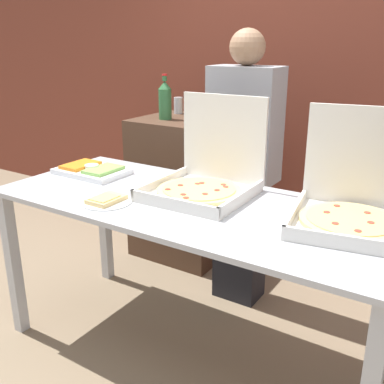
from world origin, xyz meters
name	(u,v)px	position (x,y,z in m)	size (l,w,h in m)	color
ground_plane	(192,352)	(0.00, 0.00, 0.00)	(16.00, 16.00, 0.00)	#847056
brick_wall_behind	(317,65)	(0.00, 1.70, 1.40)	(10.00, 0.06, 2.80)	brown
buffet_table	(192,223)	(0.00, 0.00, 0.74)	(1.96, 0.82, 0.85)	#B7BABF
pizza_box_near_left	(205,177)	(-0.02, 0.15, 0.93)	(0.48, 0.50, 0.47)	silver
pizza_box_near_right	(353,204)	(0.70, 0.15, 0.93)	(0.54, 0.56, 0.46)	silver
paper_plate_front_center	(106,200)	(-0.33, -0.22, 0.86)	(0.24, 0.24, 0.03)	white
veggie_tray	(92,170)	(-0.73, 0.09, 0.87)	(0.40, 0.26, 0.05)	white
sideboard_podium	(185,188)	(-0.70, 0.99, 0.52)	(0.66, 0.59, 1.04)	#4C3323
soda_bottle	(165,100)	(-0.81, 0.92, 1.17)	(0.09, 0.09, 0.31)	#2D6638
soda_can_silver	(178,105)	(-0.88, 1.18, 1.10)	(0.07, 0.07, 0.12)	silver
soda_can_colored	(200,106)	(-0.72, 1.24, 1.10)	(0.07, 0.07, 0.12)	gold
person_guest_cap	(243,169)	(-0.05, 0.64, 0.85)	(0.40, 0.22, 1.64)	black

